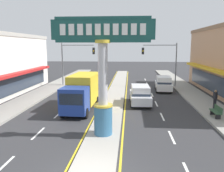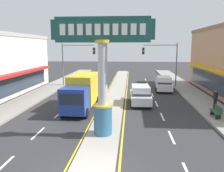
% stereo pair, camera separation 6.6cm
% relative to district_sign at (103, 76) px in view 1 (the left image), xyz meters
% --- Properties ---
extents(median_strip, '(2.14, 52.00, 0.14)m').
position_rel_district_sign_xyz_m(median_strip, '(0.00, 13.34, -3.84)').
color(median_strip, '#A39E93').
rests_on(median_strip, ground).
extents(sidewalk_left, '(3.00, 60.00, 0.18)m').
position_rel_district_sign_xyz_m(sidewalk_left, '(-9.17, 11.34, -3.82)').
color(sidewalk_left, gray).
rests_on(sidewalk_left, ground).
extents(sidewalk_right, '(3.00, 60.00, 0.18)m').
position_rel_district_sign_xyz_m(sidewalk_right, '(9.17, 11.34, -3.82)').
color(sidewalk_right, gray).
rests_on(sidewalk_right, ground).
extents(lane_markings, '(8.88, 52.00, 0.01)m').
position_rel_district_sign_xyz_m(lane_markings, '(0.00, 11.99, -3.91)').
color(lane_markings, silver).
rests_on(lane_markings, ground).
extents(district_sign, '(6.24, 1.22, 7.31)m').
position_rel_district_sign_xyz_m(district_sign, '(0.00, 0.00, 0.00)').
color(district_sign, '#33668C').
rests_on(district_sign, median_strip).
extents(traffic_light_left_side, '(4.86, 0.46, 6.20)m').
position_rel_district_sign_xyz_m(traffic_light_left_side, '(-6.30, 18.82, 0.33)').
color(traffic_light_left_side, slate).
rests_on(traffic_light_left_side, ground).
extents(traffic_light_right_side, '(4.86, 0.46, 6.20)m').
position_rel_district_sign_xyz_m(traffic_light_right_side, '(6.30, 18.81, 0.33)').
color(traffic_light_right_side, slate).
rests_on(traffic_light_right_side, ground).
extents(suv_near_right_lane, '(2.07, 4.65, 1.90)m').
position_rel_district_sign_xyz_m(suv_near_right_lane, '(2.72, 8.59, -2.93)').
color(suv_near_right_lane, silver).
rests_on(suv_near_right_lane, ground).
extents(box_truck_far_right_lane, '(2.45, 6.98, 3.12)m').
position_rel_district_sign_xyz_m(box_truck_far_right_lane, '(-2.66, 6.46, -2.22)').
color(box_truck_far_right_lane, navy).
rests_on(box_truck_far_right_lane, ground).
extents(suv_near_left_lane, '(2.16, 4.70, 1.90)m').
position_rel_district_sign_xyz_m(suv_near_left_lane, '(6.02, 15.95, -2.93)').
color(suv_near_left_lane, white).
rests_on(suv_near_left_lane, ground).
extents(street_bench, '(0.48, 1.60, 0.88)m').
position_rel_district_sign_xyz_m(street_bench, '(8.54, 4.21, -3.26)').
color(street_bench, '#2D4C33').
rests_on(street_bench, sidewalk_right).
extents(pedestrian_near_kerb, '(0.44, 0.43, 1.70)m').
position_rel_district_sign_xyz_m(pedestrian_near_kerb, '(9.31, 6.81, -2.77)').
color(pedestrian_near_kerb, black).
rests_on(pedestrian_near_kerb, sidewalk_right).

